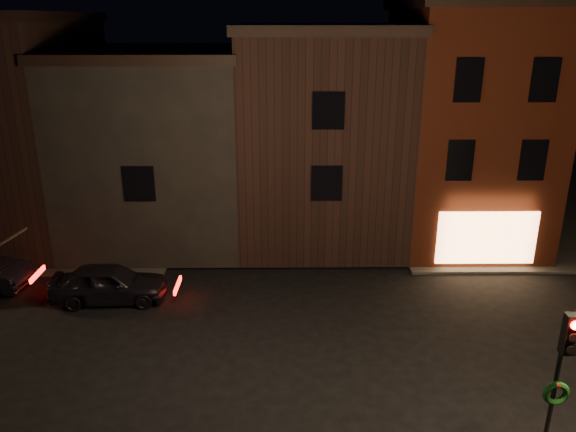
{
  "coord_description": "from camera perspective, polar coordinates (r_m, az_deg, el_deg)",
  "views": [
    {
      "loc": [
        -0.21,
        -15.42,
        9.76
      ],
      "look_at": [
        -0.02,
        3.13,
        3.2
      ],
      "focal_mm": 35.0,
      "sensor_mm": 36.0,
      "label": 1
    }
  ],
  "objects": [
    {
      "name": "row_building_c",
      "position": [
        29.28,
        -26.78,
        8.22
      ],
      "size": [
        7.3,
        10.3,
        9.9
      ],
      "color": "black",
      "rests_on": "ground"
    },
    {
      "name": "corner_building",
      "position": [
        26.58,
        17.65,
        9.13
      ],
      "size": [
        6.5,
        8.5,
        10.5
      ],
      "color": "#511C0E",
      "rests_on": "ground"
    },
    {
      "name": "row_building_b",
      "position": [
        27.06,
        -12.5,
        7.44
      ],
      "size": [
        7.8,
        10.3,
        8.4
      ],
      "color": "black",
      "rests_on": "ground"
    },
    {
      "name": "row_building_a",
      "position": [
        26.44,
        3.17,
        8.71
      ],
      "size": [
        7.3,
        10.3,
        9.4
      ],
      "color": "black",
      "rests_on": "ground"
    },
    {
      "name": "parked_car_a",
      "position": [
        21.44,
        -17.71,
        -6.51
      ],
      "size": [
        4.2,
        1.83,
        1.41
      ],
      "primitive_type": "imported",
      "rotation": [
        0.0,
        0.0,
        1.61
      ],
      "color": "black",
      "rests_on": "ground"
    },
    {
      "name": "ground",
      "position": [
        18.25,
        0.17,
        -12.86
      ],
      "size": [
        120.0,
        120.0,
        0.0
      ],
      "primitive_type": "plane",
      "color": "black",
      "rests_on": "ground"
    },
    {
      "name": "traffic_signal",
      "position": [
        13.43,
        25.97,
        -13.92
      ],
      "size": [
        0.58,
        0.38,
        4.05
      ],
      "color": "black",
      "rests_on": "sidewalk_near_right"
    }
  ]
}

